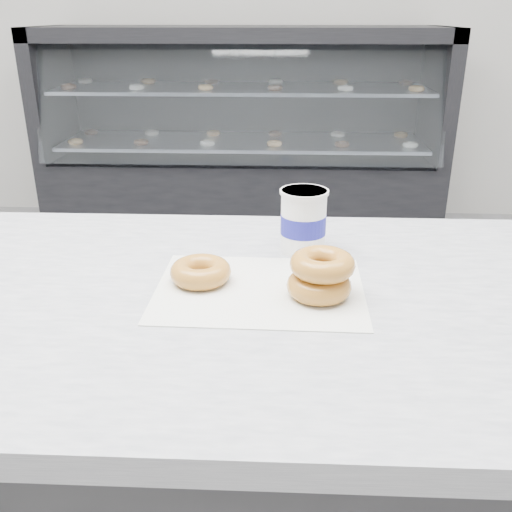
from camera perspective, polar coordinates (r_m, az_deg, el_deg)
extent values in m
plane|color=gray|center=(1.96, -5.52, -19.31)|extent=(5.00, 5.00, 0.00)
cube|color=#333335|center=(1.24, -10.36, -23.19)|extent=(3.00, 0.70, 0.86)
cube|color=silver|center=(0.97, -12.25, -4.39)|extent=(3.06, 0.76, 0.04)
cube|color=black|center=(3.70, -1.30, 6.30)|extent=(2.40, 0.70, 0.50)
cube|color=black|center=(3.54, -1.44, 21.35)|extent=(2.40, 0.70, 0.08)
cube|color=black|center=(3.88, -1.06, 16.55)|extent=(2.40, 0.06, 0.75)
cube|color=black|center=(3.82, -19.67, 15.17)|extent=(0.08, 0.70, 0.75)
cube|color=black|center=(3.67, 17.66, 15.14)|extent=(0.08, 0.70, 0.75)
cube|color=white|center=(3.26, -1.77, 15.28)|extent=(2.28, 0.16, 0.70)
cube|color=silver|center=(3.61, -1.34, 11.31)|extent=(2.20, 0.55, 0.02)
cube|color=silver|center=(3.56, -1.39, 16.36)|extent=(2.20, 0.55, 0.02)
cube|color=silver|center=(0.94, 0.36, -3.35)|extent=(0.34, 0.27, 0.00)
torus|color=#B67132|center=(0.96, -5.56, -1.57)|extent=(0.13, 0.13, 0.04)
torus|color=#B67132|center=(0.91, 6.31, -2.95)|extent=(0.10, 0.10, 0.04)
torus|color=#B67132|center=(0.90, 6.66, -0.81)|extent=(0.11, 0.11, 0.04)
cylinder|color=white|center=(1.07, 4.75, 3.49)|extent=(0.11, 0.11, 0.12)
cylinder|color=white|center=(1.05, 4.86, 6.42)|extent=(0.09, 0.09, 0.01)
cylinder|color=navy|center=(1.07, 4.74, 3.22)|extent=(0.11, 0.11, 0.04)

